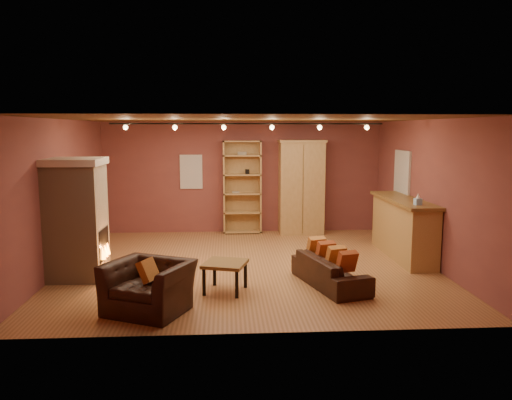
{
  "coord_description": "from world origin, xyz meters",
  "views": [
    {
      "loc": [
        -0.43,
        -9.38,
        2.62
      ],
      "look_at": [
        0.15,
        0.2,
        1.25
      ],
      "focal_mm": 35.0,
      "sensor_mm": 36.0,
      "label": 1
    }
  ],
  "objects": [
    {
      "name": "track_rail",
      "position": [
        0.0,
        0.2,
        2.69
      ],
      "size": [
        5.2,
        0.09,
        0.13
      ],
      "color": "black",
      "rests_on": "ceiling"
    },
    {
      "name": "armoire",
      "position": [
        1.46,
        2.95,
        1.18
      ],
      "size": [
        1.16,
        0.66,
        2.35
      ],
      "color": "tan",
      "rests_on": "floor"
    },
    {
      "name": "coffee_table",
      "position": [
        -0.45,
        -1.54,
        0.42
      ],
      "size": [
        0.8,
        0.8,
        0.49
      ],
      "rotation": [
        0.0,
        0.0,
        -0.29
      ],
      "color": "brown",
      "rests_on": "floor"
    },
    {
      "name": "left_wall",
      "position": [
        -3.5,
        0.0,
        1.4
      ],
      "size": [
        0.02,
        6.5,
        2.8
      ],
      "primitive_type": "cube",
      "color": "brown",
      "rests_on": "floor"
    },
    {
      "name": "tissue_box",
      "position": [
        3.15,
        -0.37,
        1.3
      ],
      "size": [
        0.12,
        0.12,
        0.21
      ],
      "rotation": [
        0.0,
        0.0,
        0.1
      ],
      "color": "#94C2ED",
      "rests_on": "bar_counter"
    },
    {
      "name": "bar_counter",
      "position": [
        3.2,
        0.46,
        0.62
      ],
      "size": [
        0.67,
        2.54,
        1.22
      ],
      "color": "tan",
      "rests_on": "floor"
    },
    {
      "name": "right_wall",
      "position": [
        3.5,
        0.0,
        1.4
      ],
      "size": [
        0.02,
        6.5,
        2.8
      ],
      "primitive_type": "cube",
      "color": "brown",
      "rests_on": "floor"
    },
    {
      "name": "fireplace",
      "position": [
        -3.04,
        -0.6,
        1.06
      ],
      "size": [
        1.01,
        0.98,
        2.12
      ],
      "color": "#C5AE89",
      "rests_on": "floor"
    },
    {
      "name": "ceiling",
      "position": [
        0.0,
        0.0,
        2.8
      ],
      "size": [
        7.0,
        7.0,
        0.0
      ],
      "primitive_type": "plane",
      "rotation": [
        3.14,
        0.0,
        0.0
      ],
      "color": "brown",
      "rests_on": "back_wall"
    },
    {
      "name": "back_wall",
      "position": [
        0.0,
        3.25,
        1.4
      ],
      "size": [
        7.0,
        0.02,
        2.8
      ],
      "primitive_type": "cube",
      "color": "brown",
      "rests_on": "floor"
    },
    {
      "name": "bookcase",
      "position": [
        -0.02,
        3.13,
        1.19
      ],
      "size": [
        0.96,
        0.37,
        2.34
      ],
      "color": "tan",
      "rests_on": "floor"
    },
    {
      "name": "floor",
      "position": [
        0.0,
        0.0,
        0.0
      ],
      "size": [
        7.0,
        7.0,
        0.0
      ],
      "primitive_type": "plane",
      "color": "brown",
      "rests_on": "ground"
    },
    {
      "name": "right_window",
      "position": [
        3.47,
        1.4,
        1.65
      ],
      "size": [
        0.05,
        0.9,
        1.0
      ],
      "primitive_type": "cube",
      "color": "beige",
      "rests_on": "right_wall"
    },
    {
      "name": "loveseat",
      "position": [
        1.31,
        -1.33,
        0.35
      ],
      "size": [
        0.96,
        1.8,
        0.74
      ],
      "rotation": [
        0.0,
        0.0,
        1.85
      ],
      "color": "black",
      "rests_on": "floor"
    },
    {
      "name": "armchair",
      "position": [
        -1.55,
        -2.37,
        0.49
      ],
      "size": [
        1.32,
        1.13,
        0.98
      ],
      "rotation": [
        0.0,
        0.0,
        -0.43
      ],
      "color": "black",
      "rests_on": "floor"
    },
    {
      "name": "back_window",
      "position": [
        -1.3,
        3.23,
        1.55
      ],
      "size": [
        0.56,
        0.04,
        0.86
      ],
      "primitive_type": "cube",
      "color": "beige",
      "rests_on": "back_wall"
    }
  ]
}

